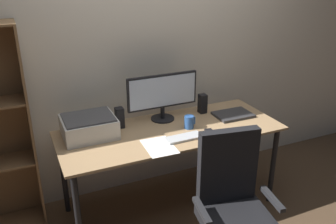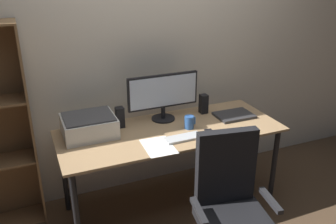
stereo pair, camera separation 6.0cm
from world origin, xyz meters
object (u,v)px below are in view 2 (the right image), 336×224
(laptop, at_px, (234,115))
(desk, at_px, (171,138))
(coffee_mug, at_px, (189,122))
(speaker_left, at_px, (120,117))
(keyboard, at_px, (183,138))
(mouse, at_px, (210,133))
(monitor, at_px, (163,94))
(office_chair, at_px, (231,216))
(printer, at_px, (89,126))
(speaker_right, at_px, (204,104))

(laptop, bearing_deg, desk, -176.56)
(coffee_mug, relative_size, speaker_left, 0.62)
(keyboard, relative_size, mouse, 3.02)
(keyboard, bearing_deg, coffee_mug, 50.59)
(desk, xyz_separation_m, monitor, (0.02, 0.21, 0.31))
(mouse, bearing_deg, keyboard, -176.32)
(coffee_mug, xyz_separation_m, office_chair, (-0.07, -0.77, -0.33))
(speaker_left, bearing_deg, printer, -169.13)
(mouse, bearing_deg, office_chair, -95.94)
(monitor, bearing_deg, speaker_right, -1.19)
(mouse, relative_size, office_chair, 0.10)
(speaker_right, distance_m, printer, 1.02)
(monitor, distance_m, speaker_right, 0.41)
(monitor, relative_size, speaker_right, 3.60)
(desk, distance_m, monitor, 0.38)
(desk, relative_size, mouse, 18.66)
(desk, height_order, printer, printer)
(laptop, relative_size, speaker_left, 1.88)
(keyboard, xyz_separation_m, laptop, (0.59, 0.22, 0.00))
(laptop, bearing_deg, speaker_left, 170.30)
(desk, height_order, mouse, mouse)
(monitor, distance_m, keyboard, 0.46)
(keyboard, bearing_deg, desk, 96.53)
(monitor, xyz_separation_m, laptop, (0.59, -0.18, -0.22))
(mouse, bearing_deg, printer, 165.78)
(desk, relative_size, speaker_left, 10.54)
(mouse, distance_m, office_chair, 0.69)
(laptop, distance_m, speaker_right, 0.28)
(coffee_mug, bearing_deg, keyboard, -128.45)
(keyboard, bearing_deg, laptop, 19.45)
(speaker_right, xyz_separation_m, printer, (-1.02, -0.05, -0.00))
(monitor, distance_m, coffee_mug, 0.33)
(printer, bearing_deg, laptop, -5.84)
(laptop, bearing_deg, coffee_mug, -171.65)
(coffee_mug, bearing_deg, mouse, -62.37)
(desk, xyz_separation_m, laptop, (0.61, 0.03, 0.09))
(printer, distance_m, office_chair, 1.25)
(printer, relative_size, office_chair, 0.40)
(keyboard, distance_m, printer, 0.73)
(desk, relative_size, printer, 4.48)
(monitor, distance_m, speaker_left, 0.41)
(coffee_mug, xyz_separation_m, speaker_right, (0.26, 0.24, 0.03))
(coffee_mug, distance_m, speaker_left, 0.56)
(desk, bearing_deg, monitor, 83.83)
(speaker_right, height_order, printer, speaker_right)
(mouse, bearing_deg, laptop, 41.33)
(keyboard, distance_m, mouse, 0.22)
(mouse, bearing_deg, coffee_mug, 126.43)
(mouse, height_order, coffee_mug, coffee_mug)
(mouse, bearing_deg, desk, 147.91)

